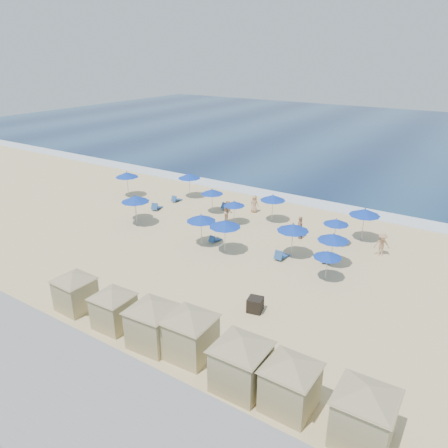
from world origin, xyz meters
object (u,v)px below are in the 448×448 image
(umbrella_0, at_px, (127,175))
(beachgoer_0, at_px, (228,212))
(umbrella_4, at_px, (212,192))
(umbrella_12, at_px, (333,237))
(beachgoer_2, at_px, (382,244))
(cabana_3, at_px, (190,327))
(cabana_5, at_px, (291,377))
(umbrella_9, at_px, (365,212))
(trash_bin, at_px, (255,305))
(umbrella_1, at_px, (134,199))
(cabana_6, at_px, (366,406))
(cabana_0, at_px, (74,286))
(umbrella_3, at_px, (135,199))
(umbrella_13, at_px, (225,224))
(cabana_2, at_px, (153,317))
(umbrella_7, at_px, (273,198))
(cabana_1, at_px, (113,303))
(umbrella_6, at_px, (201,218))
(umbrella_5, at_px, (234,204))
(beachgoer_3, at_px, (254,204))
(beachgoer_1, at_px, (300,228))
(umbrella_10, at_px, (336,222))
(umbrella_11, at_px, (328,255))
(umbrella_8, at_px, (293,227))

(umbrella_0, relative_size, beachgoer_0, 1.40)
(umbrella_4, height_order, umbrella_12, umbrella_12)
(beachgoer_2, bearing_deg, umbrella_0, 153.49)
(cabana_3, height_order, cabana_5, cabana_3)
(umbrella_9, relative_size, umbrella_12, 1.10)
(trash_bin, xyz_separation_m, cabana_5, (4.81, -5.53, 1.17))
(umbrella_1, bearing_deg, cabana_6, -27.32)
(cabana_0, distance_m, umbrella_3, 13.11)
(umbrella_0, distance_m, umbrella_13, 16.58)
(umbrella_1, distance_m, umbrella_3, 1.39)
(cabana_2, bearing_deg, cabana_5, -0.27)
(umbrella_7, bearing_deg, cabana_1, -89.58)
(umbrella_9, bearing_deg, umbrella_12, -94.77)
(umbrella_0, xyz_separation_m, umbrella_1, (5.27, -4.37, -0.40))
(umbrella_6, bearing_deg, cabana_1, -78.12)
(trash_bin, height_order, umbrella_5, umbrella_5)
(cabana_0, bearing_deg, umbrella_4, 98.50)
(umbrella_9, bearing_deg, cabana_2, -104.34)
(cabana_3, height_order, umbrella_13, cabana_3)
(beachgoer_3, bearing_deg, umbrella_3, 48.30)
(beachgoer_1, bearing_deg, umbrella_7, 43.69)
(umbrella_6, distance_m, umbrella_13, 2.25)
(trash_bin, bearing_deg, umbrella_9, 68.82)
(umbrella_3, bearing_deg, umbrella_9, 23.48)
(umbrella_1, bearing_deg, beachgoer_1, 16.89)
(umbrella_10, bearing_deg, umbrella_0, -179.61)
(cabana_1, relative_size, cabana_2, 0.89)
(beachgoer_0, xyz_separation_m, beachgoer_3, (0.73, 3.37, -0.13))
(umbrella_0, distance_m, umbrella_11, 24.00)
(cabana_0, height_order, cabana_3, cabana_3)
(umbrella_0, height_order, umbrella_9, umbrella_9)
(umbrella_3, xyz_separation_m, umbrella_7, (9.31, 7.13, -0.17))
(umbrella_9, height_order, beachgoer_3, umbrella_9)
(cabana_3, xyz_separation_m, umbrella_1, (-15.38, 12.00, 0.24))
(umbrella_12, bearing_deg, cabana_2, -108.08)
(trash_bin, height_order, umbrella_4, umbrella_4)
(cabana_1, distance_m, umbrella_6, 11.46)
(cabana_1, xyz_separation_m, umbrella_3, (-9.45, 11.48, 0.90))
(cabana_1, distance_m, umbrella_3, 14.89)
(cabana_3, relative_size, cabana_6, 0.99)
(cabana_5, height_order, umbrella_3, cabana_5)
(cabana_3, xyz_separation_m, umbrella_12, (2.27, 13.08, 0.49))
(cabana_6, relative_size, beachgoer_3, 2.84)
(cabana_2, relative_size, beachgoer_3, 2.80)
(cabana_6, height_order, umbrella_1, cabana_6)
(umbrella_6, xyz_separation_m, umbrella_8, (6.65, 1.99, 0.06))
(cabana_0, xyz_separation_m, umbrella_9, (10.84, 18.91, 0.88))
(umbrella_6, xyz_separation_m, umbrella_12, (9.57, 2.22, -0.08))
(cabana_3, distance_m, beachgoer_1, 16.30)
(beachgoer_3, bearing_deg, beachgoer_1, 149.69)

